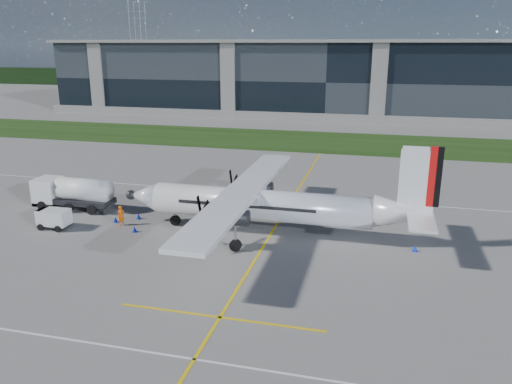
{
  "coord_description": "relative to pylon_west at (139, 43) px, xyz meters",
  "views": [
    {
      "loc": [
        11.04,
        -29.55,
        14.72
      ],
      "look_at": [
        1.64,
        7.69,
        3.31
      ],
      "focal_mm": 35.0,
      "sensor_mm": 36.0,
      "label": 1
    }
  ],
  "objects": [
    {
      "name": "ground",
      "position": [
        80.0,
        -110.0,
        -15.0
      ],
      "size": [
        400.0,
        400.0,
        0.0
      ],
      "primitive_type": "plane",
      "color": "slate",
      "rests_on": "ground"
    },
    {
      "name": "grass_strip",
      "position": [
        80.0,
        -102.0,
        -14.98
      ],
      "size": [
        400.0,
        18.0,
        0.04
      ],
      "primitive_type": "cube",
      "color": "#17330E",
      "rests_on": "ground"
    },
    {
      "name": "terminal_building",
      "position": [
        80.0,
        -70.0,
        -7.5
      ],
      "size": [
        120.0,
        20.0,
        15.0
      ],
      "primitive_type": "cube",
      "color": "black",
      "rests_on": "ground"
    },
    {
      "name": "tree_line",
      "position": [
        80.0,
        -10.0,
        -12.0
      ],
      "size": [
        400.0,
        6.0,
        6.0
      ],
      "primitive_type": "cube",
      "color": "black",
      "rests_on": "ground"
    },
    {
      "name": "pylon_west",
      "position": [
        0.0,
        0.0,
        0.0
      ],
      "size": [
        9.0,
        4.6,
        30.0
      ],
      "primitive_type": null,
      "color": "gray",
      "rests_on": "ground"
    },
    {
      "name": "yellow_taxiway_centerline",
      "position": [
        83.0,
        -140.0,
        -14.99
      ],
      "size": [
        0.2,
        70.0,
        0.01
      ],
      "primitive_type": "cube",
      "color": "yellow",
      "rests_on": "ground"
    },
    {
      "name": "turboprop_aircraft",
      "position": [
        83.04,
        -142.79,
        -11.12
      ],
      "size": [
        24.95,
        25.88,
        7.76
      ],
      "primitive_type": null,
      "color": "white",
      "rests_on": "ground"
    },
    {
      "name": "fuel_tanker_truck",
      "position": [
        63.31,
        -140.92,
        -13.52
      ],
      "size": [
        7.87,
        2.56,
        2.95
      ],
      "primitive_type": null,
      "color": "silver",
      "rests_on": "ground"
    },
    {
      "name": "baggage_tug",
      "position": [
        65.24,
        -145.86,
        -14.19
      ],
      "size": [
        2.7,
        1.62,
        1.62
      ],
      "primitive_type": null,
      "color": "silver",
      "rests_on": "ground"
    },
    {
      "name": "ground_crew_person",
      "position": [
        70.29,
        -143.85,
        -14.03
      ],
      "size": [
        0.89,
        0.97,
        1.95
      ],
      "primitive_type": "imported",
      "rotation": [
        0.0,
        0.0,
        1.03
      ],
      "color": "#F25907",
      "rests_on": "ground"
    },
    {
      "name": "safety_cone_tail",
      "position": [
        94.09,
        -143.58,
        -14.75
      ],
      "size": [
        0.36,
        0.36,
        0.5
      ],
      "primitive_type": "cone",
      "color": "#0B24C0",
      "rests_on": "ground"
    },
    {
      "name": "safety_cone_nose_port",
      "position": [
        72.1,
        -145.05,
        -14.75
      ],
      "size": [
        0.36,
        0.36,
        0.5
      ],
      "primitive_type": "cone",
      "color": "#0B24C0",
      "rests_on": "ground"
    },
    {
      "name": "safety_cone_nose_stbd",
      "position": [
        70.94,
        -142.07,
        -14.75
      ],
      "size": [
        0.36,
        0.36,
        0.5
      ],
      "primitive_type": "cone",
      "color": "#0B24C0",
      "rests_on": "ground"
    },
    {
      "name": "safety_cone_stbdwing",
      "position": [
        79.97,
        -129.67,
        -14.75
      ],
      "size": [
        0.36,
        0.36,
        0.5
      ],
      "primitive_type": "cone",
      "color": "#0B24C0",
      "rests_on": "ground"
    },
    {
      "name": "safety_cone_fwd",
      "position": [
        69.42,
        -143.32,
        -14.75
      ],
      "size": [
        0.36,
        0.36,
        0.5
      ],
      "primitive_type": "cone",
      "color": "#0B24C0",
      "rests_on": "ground"
    }
  ]
}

